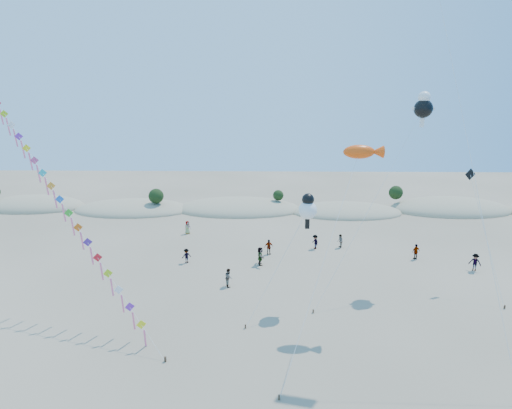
% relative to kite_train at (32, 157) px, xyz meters
% --- Properties ---
extents(dune_ridge, '(145.30, 11.49, 5.57)m').
position_rel_kite_train_xyz_m(dune_ridge, '(16.09, 28.21, -11.76)').
color(dune_ridge, gray).
rests_on(dune_ridge, ground).
extents(kite_train, '(24.44, 19.32, 23.11)m').
position_rel_kite_train_xyz_m(kite_train, '(0.00, 0.00, 0.00)').
color(kite_train, '#3F2D1E').
rests_on(kite_train, ground).
extents(fish_kite, '(7.74, 10.96, 13.25)m').
position_rel_kite_train_xyz_m(fish_kite, '(26.19, -3.21, 0.83)').
color(fish_kite, '#3F2D1E').
rests_on(fish_kite, ground).
extents(cartoon_kite_low, '(5.55, 5.14, 9.27)m').
position_rel_kite_train_xyz_m(cartoon_kite_low, '(22.45, -1.61, -3.79)').
color(cartoon_kite_low, '#3F2D1E').
rests_on(cartoon_kite_low, ground).
extents(cartoon_kite_high, '(11.12, 9.02, 17.11)m').
position_rel_kite_train_xyz_m(cartoon_kite_high, '(32.99, 4.61, 3.89)').
color(cartoon_kite_high, '#3F2D1E').
rests_on(cartoon_kite_high, ground).
extents(dark_kite, '(1.75, 6.18, 10.48)m').
position_rel_kite_train_xyz_m(dark_kite, '(37.56, 2.09, -4.27)').
color(dark_kite, '#3F2D1E').
rests_on(dark_kite, ground).
extents(beachgoers, '(31.42, 16.10, 1.88)m').
position_rel_kite_train_xyz_m(beachgoers, '(22.82, 8.00, -11.03)').
color(beachgoers, slate).
rests_on(beachgoers, ground).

